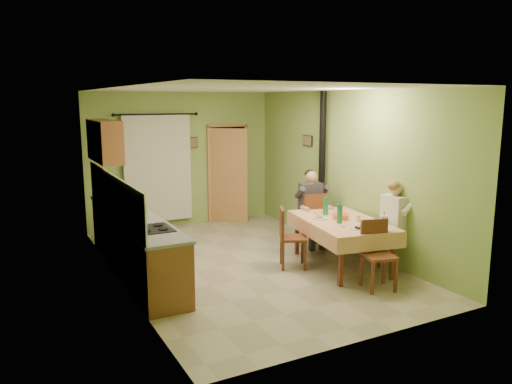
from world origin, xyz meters
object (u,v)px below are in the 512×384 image
dining_table (341,243)px  man_far (311,200)px  chair_far (311,232)px  chair_left (292,250)px  stove_flue (321,187)px  man_right (396,214)px  chair_right (394,251)px  chair_near (378,269)px

dining_table → man_far: size_ratio=1.47×
chair_far → chair_left: size_ratio=1.06×
man_far → dining_table: bearing=-88.1°
man_far → stove_flue: (0.46, 0.36, 0.15)m
man_far → man_right: same height
man_far → chair_right: bearing=-62.1°
chair_left → man_right: man_right is taller
chair_far → chair_right: bearing=-61.8°
chair_near → stove_flue: stove_flue is taller
chair_near → stove_flue: 2.67m
man_right → stove_flue: bearing=1.2°
chair_far → man_right: size_ratio=0.74×
chair_right → man_right: 0.59m
chair_far → dining_table: bearing=-88.1°
chair_near → stove_flue: (0.74, 2.46, 0.73)m
dining_table → chair_near: (-0.14, -1.03, -0.09)m
chair_right → stove_flue: size_ratio=0.33×
chair_left → stove_flue: stove_flue is taller
dining_table → chair_far: size_ratio=1.99×
man_right → stove_flue: 1.93m
man_right → chair_near: bearing=123.9°
chair_far → man_far: (0.00, 0.02, 0.59)m
chair_right → chair_left: bearing=59.4°
dining_table → chair_left: chair_left is taller
chair_near → chair_far: bearing=-82.8°
chair_far → man_far: size_ratio=0.74×
chair_far → man_right: bearing=-62.2°
man_right → stove_flue: (-0.06, 1.92, 0.15)m
chair_far → chair_left: 1.14m
man_far → stove_flue: 0.60m
chair_left → chair_near: bearing=49.4°
dining_table → chair_near: bearing=-88.1°
dining_table → chair_near: chair_near is taller
man_right → man_far: bearing=17.8°
chair_far → chair_left: (-0.86, -0.74, -0.00)m
chair_far → chair_right: 1.64m
chair_right → man_right: (-0.01, -0.00, 0.59)m
dining_table → man_far: bearing=92.1°
chair_right → stove_flue: (-0.07, 1.92, 0.74)m
man_far → stove_flue: size_ratio=0.50×
chair_near → man_far: 2.21m
dining_table → man_right: bearing=-27.3°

